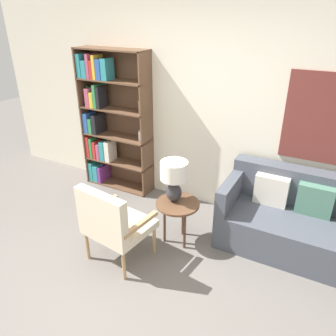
{
  "coord_description": "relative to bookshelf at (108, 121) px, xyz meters",
  "views": [
    {
      "loc": [
        1.52,
        -1.62,
        2.39
      ],
      "look_at": [
        0.09,
        1.07,
        0.9
      ],
      "focal_mm": 35.0,
      "sensor_mm": 36.0,
      "label": 1
    }
  ],
  "objects": [
    {
      "name": "wall_back",
      "position": [
        1.29,
        0.18,
        0.37
      ],
      "size": [
        6.4,
        0.08,
        2.7
      ],
      "color": "silver",
      "rests_on": "ground_plane"
    },
    {
      "name": "table_lamp",
      "position": [
        1.41,
        -0.75,
        -0.18
      ],
      "size": [
        0.29,
        0.29,
        0.46
      ],
      "color": "#2D2D33",
      "rests_on": "side_table"
    },
    {
      "name": "couch",
      "position": [
        2.77,
        -0.23,
        -0.66
      ],
      "size": [
        1.82,
        0.8,
        0.83
      ],
      "color": "#474C56",
      "rests_on": "ground_plane"
    },
    {
      "name": "side_table",
      "position": [
        1.47,
        -0.77,
        -0.54
      ],
      "size": [
        0.47,
        0.47,
        0.51
      ],
      "color": "brown",
      "rests_on": "ground_plane"
    },
    {
      "name": "armchair",
      "position": [
        1.05,
        -1.37,
        -0.48
      ],
      "size": [
        0.66,
        0.63,
        0.87
      ],
      "color": "tan",
      "rests_on": "ground_plane"
    },
    {
      "name": "bookshelf",
      "position": [
        0.0,
        0.0,
        0.0
      ],
      "size": [
        1.01,
        0.3,
        1.94
      ],
      "color": "brown",
      "rests_on": "ground_plane"
    },
    {
      "name": "ground_plane",
      "position": [
        1.27,
        -1.85,
        -0.98
      ],
      "size": [
        14.0,
        14.0,
        0.0
      ],
      "primitive_type": "plane",
      "color": "#66605B"
    }
  ]
}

